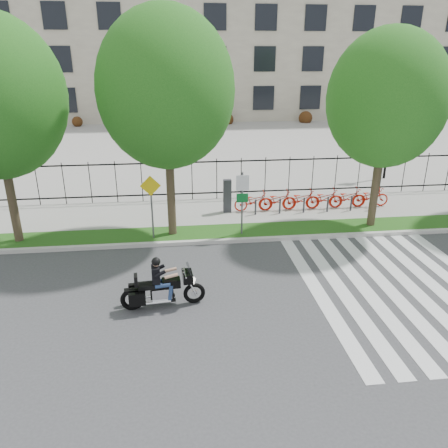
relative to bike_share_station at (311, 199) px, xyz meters
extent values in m
plane|color=#3B3A3D|center=(-4.14, -7.20, -0.62)|extent=(120.00, 120.00, 0.00)
cube|color=#BBB8B0|center=(-4.14, -3.10, -0.54)|extent=(60.00, 0.20, 0.15)
cube|color=#1C4D13|center=(-4.14, -2.25, -0.54)|extent=(60.00, 1.50, 0.15)
cube|color=#9A9790|center=(-4.14, 0.25, -0.54)|extent=(60.00, 3.50, 0.15)
cube|color=#9A9790|center=(-4.14, 17.80, -0.57)|extent=(80.00, 34.00, 0.10)
cube|color=#A09581|center=(-4.14, 37.80, 9.38)|extent=(60.00, 20.00, 20.00)
cylinder|color=black|center=(5.86, 4.80, 1.38)|extent=(0.14, 0.14, 4.00)
cylinder|color=black|center=(5.86, 4.80, 3.28)|extent=(0.06, 0.70, 0.70)
sphere|color=white|center=(5.51, 4.80, 3.38)|extent=(0.36, 0.36, 0.36)
sphere|color=white|center=(6.21, 4.80, 3.38)|extent=(0.36, 0.36, 0.36)
cylinder|color=#392B1F|center=(-12.20, -2.25, 1.44)|extent=(0.32, 0.32, 3.82)
cylinder|color=#392B1F|center=(-6.34, -2.25, 1.55)|extent=(0.32, 0.32, 4.03)
ellipsoid|color=#125214|center=(-6.34, -2.25, 5.03)|extent=(4.92, 4.92, 5.65)
cylinder|color=#392B1F|center=(1.91, -2.25, 1.40)|extent=(0.32, 0.32, 3.73)
ellipsoid|color=#125214|center=(1.91, -2.25, 4.62)|extent=(4.52, 4.52, 5.20)
cube|color=#2D2D33|center=(-3.87, 0.00, 0.28)|extent=(0.35, 0.25, 1.50)
imported|color=#B81607|center=(-2.67, 0.00, -0.01)|extent=(1.76, 0.61, 0.92)
cylinder|color=#2D2D33|center=(-2.67, -0.50, -0.12)|extent=(0.08, 0.08, 0.70)
imported|color=#B81607|center=(-1.57, 0.00, -0.01)|extent=(1.76, 0.61, 0.92)
cylinder|color=#2D2D33|center=(-1.57, -0.50, -0.12)|extent=(0.08, 0.08, 0.70)
imported|color=#B81607|center=(-0.47, 0.00, -0.01)|extent=(1.76, 0.61, 0.92)
cylinder|color=#2D2D33|center=(-0.47, -0.50, -0.12)|extent=(0.08, 0.08, 0.70)
imported|color=#B81607|center=(0.63, 0.00, -0.01)|extent=(1.76, 0.61, 0.92)
cylinder|color=#2D2D33|center=(0.63, -0.50, -0.12)|extent=(0.08, 0.08, 0.70)
imported|color=#B81607|center=(1.73, 0.00, -0.01)|extent=(1.76, 0.61, 0.92)
cylinder|color=#2D2D33|center=(1.73, -0.50, -0.12)|extent=(0.08, 0.08, 0.70)
imported|color=#B81607|center=(2.83, 0.00, -0.01)|extent=(1.76, 0.61, 0.92)
cylinder|color=#2D2D33|center=(2.83, -0.50, -0.12)|extent=(0.08, 0.08, 0.70)
cylinder|color=#59595B|center=(-3.61, -2.60, 0.78)|extent=(0.07, 0.07, 2.50)
cube|color=white|center=(-3.61, -2.64, 1.63)|extent=(0.50, 0.03, 0.60)
cube|color=#0C6626|center=(-3.61, -2.64, 1.03)|extent=(0.45, 0.03, 0.35)
cylinder|color=#59595B|center=(-7.08, -2.60, 0.73)|extent=(0.07, 0.07, 2.40)
cube|color=yellow|center=(-7.08, -2.64, 1.63)|extent=(0.78, 0.03, 0.78)
torus|color=black|center=(-5.74, -7.30, -0.30)|extent=(0.65, 0.17, 0.64)
torus|color=black|center=(-7.51, -7.45, -0.30)|extent=(0.69, 0.20, 0.68)
cube|color=black|center=(-5.93, -7.32, 0.27)|extent=(0.32, 0.54, 0.28)
cube|color=#26262B|center=(-5.86, -7.32, 0.48)|extent=(0.18, 0.48, 0.28)
cube|color=silver|center=(-6.67, -7.38, -0.20)|extent=(0.59, 0.36, 0.37)
cube|color=black|center=(-6.39, -7.36, 0.11)|extent=(0.54, 0.36, 0.24)
cube|color=black|center=(-7.00, -7.41, 0.09)|extent=(0.68, 0.39, 0.13)
cube|color=black|center=(-7.37, -7.44, 0.30)|extent=(0.12, 0.32, 0.32)
cube|color=black|center=(-7.34, -7.72, -0.15)|extent=(0.48, 0.19, 0.37)
cube|color=black|center=(-7.39, -7.16, -0.15)|extent=(0.48, 0.19, 0.37)
cube|color=black|center=(-6.81, -7.39, 0.43)|extent=(0.25, 0.39, 0.49)
sphere|color=tan|center=(-6.78, -7.39, 0.78)|extent=(0.21, 0.21, 0.21)
sphere|color=black|center=(-6.78, -7.39, 0.82)|extent=(0.25, 0.25, 0.25)
camera|label=1|loc=(-6.17, -18.44, 6.22)|focal=35.00mm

